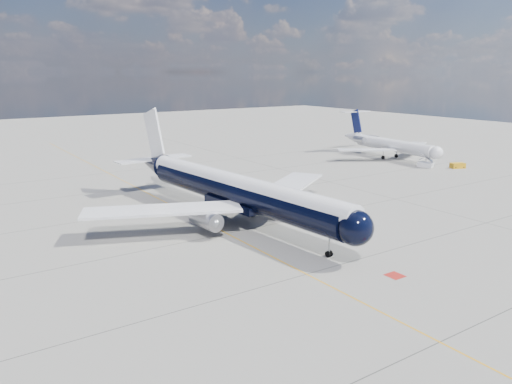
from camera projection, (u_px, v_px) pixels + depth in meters
ground at (160, 199)px, 76.25m from camera, size 320.00×320.00×0.00m
taxiway_centerline at (174, 207)px, 72.22m from camera, size 0.16×160.00×0.01m
red_marking at (395, 276)px, 47.72m from camera, size 1.60×1.60×0.01m
main_airliner at (232, 189)px, 64.52m from camera, size 38.52×47.06×13.59m
regional_jet at (387, 144)px, 112.56m from camera, size 26.38×30.39×10.29m
boarding_stair at (426, 164)px, 102.57m from camera, size 3.25×3.58×3.24m
service_tug at (458, 166)px, 100.96m from camera, size 3.17×2.54×1.09m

